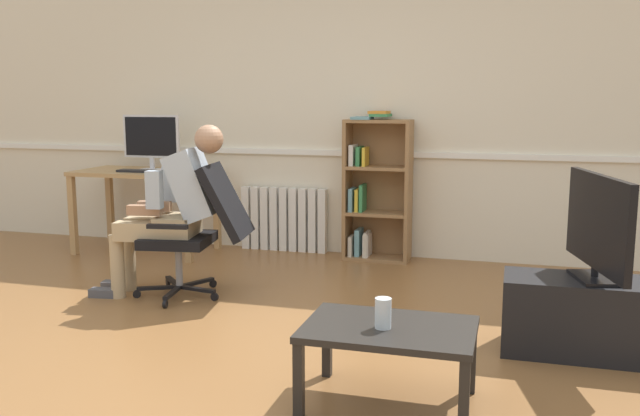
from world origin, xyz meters
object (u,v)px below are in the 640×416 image
computer_mouse (162,171)px  tv_stand (592,318)px  bookshelf (374,191)px  radiator (284,219)px  imac_monitor (151,138)px  keyboard (139,171)px  person_seated (172,206)px  computer_desk (145,182)px  tv_screen (598,225)px  coffee_table (389,336)px  office_chair (200,225)px  drinking_glass (383,313)px

computer_mouse → tv_stand: (3.45, -1.52, -0.56)m
bookshelf → radiator: bearing=173.6°
imac_monitor → radiator: 1.42m
keyboard → tv_stand: size_ratio=0.42×
bookshelf → radiator: size_ratio=1.59×
person_seated → tv_stand: person_seated is taller
computer_desk → tv_stand: bearing=-23.9°
computer_mouse → keyboard: bearing=-174.7°
radiator → tv_screen: 3.24m
tv_stand → imac_monitor: bearing=154.9°
computer_desk → imac_monitor: imac_monitor is taller
person_seated → tv_screen: person_seated is taller
tv_screen → bookshelf: bearing=26.1°
computer_desk → coffee_table: size_ratio=1.58×
bookshelf → office_chair: bearing=-122.6°
keyboard → radiator: size_ratio=0.49×
tv_stand → coffee_table: size_ratio=1.22×
imac_monitor → tv_screen: imac_monitor is taller
tv_screen → drinking_glass: 1.40m
computer_mouse → drinking_glass: 3.50m
office_chair → tv_screen: 2.61m
imac_monitor → drinking_glass: size_ratio=4.01×
imac_monitor → tv_stand: (3.66, -1.71, -0.83)m
imac_monitor → computer_mouse: size_ratio=5.59×
imac_monitor → bookshelf: bearing=6.0°
computer_desk → bookshelf: (2.08, 0.29, -0.05)m
office_chair → imac_monitor: bearing=-148.1°
radiator → imac_monitor: bearing=-165.1°
keyboard → radiator: 1.37m
tv_screen → coffee_table: (-0.97, -0.91, -0.40)m
radiator → person_seated: 1.68m
person_seated → drinking_glass: bearing=43.9°
computer_desk → person_seated: size_ratio=1.00×
coffee_table → person_seated: bearing=143.6°
tv_stand → coffee_table: tv_stand is taller
office_chair → person_seated: (-0.19, -0.03, 0.13)m
office_chair → tv_screen: (2.57, -0.44, 0.21)m
computer_desk → person_seated: person_seated is taller
imac_monitor → tv_screen: 4.05m
coffee_table → drinking_glass: drinking_glass is taller
office_chair → person_seated: person_seated is taller
computer_desk → coffee_table: 3.75m
tv_screen → drinking_glass: tv_screen is taller
computer_mouse → tv_screen: bearing=-23.7°
person_seated → coffee_table: (1.80, -1.32, -0.32)m
person_seated → tv_screen: 2.79m
bookshelf → coffee_table: 2.93m
computer_mouse → tv_stand: bearing=-23.7°
imac_monitor → keyboard: size_ratio=1.39×
coffee_table → computer_mouse: bearing=135.6°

